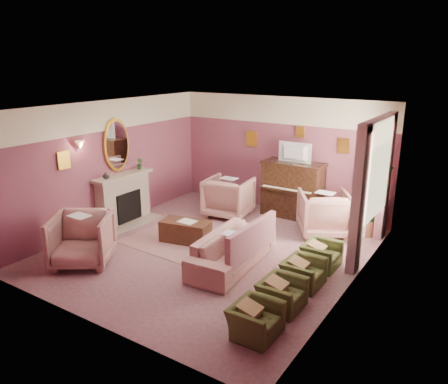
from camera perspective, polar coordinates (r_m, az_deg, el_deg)
The scene contains 48 objects.
floor at distance 8.76m, azimuth -1.63°, elevation -7.55°, with size 5.50×6.00×0.01m, color #8C5E64.
ceiling at distance 8.02m, azimuth -1.80°, elevation 11.00°, with size 5.50×6.00×0.01m, color silver.
wall_back at distance 10.81m, azimuth 7.40°, elevation 4.88°, with size 5.50×0.02×2.80m, color #663952.
wall_front at distance 6.18m, azimuth -17.79°, elevation -5.01°, with size 5.50×0.02×2.80m, color #663952.
wall_left at distance 10.05m, azimuth -14.75°, elevation 3.56°, with size 0.02×6.00×2.80m, color #663952.
wall_right at distance 7.14m, azimuth 16.76°, elevation -1.96°, with size 0.02×6.00×2.80m, color #663952.
picture_rail_band at distance 10.63m, azimuth 7.59°, elevation 10.54°, with size 5.50×0.01×0.65m, color #EEEBC4.
stripe_panel at distance 8.45m, azimuth 19.04°, elevation -1.61°, with size 0.01×3.00×2.15m, color #96A986.
fireplace_surround at distance 10.29m, azimuth -12.98°, elevation -0.93°, with size 0.30×1.40×1.10m, color tan.
fireplace_inset at distance 10.27m, azimuth -12.53°, elevation -1.82°, with size 0.18×0.72×0.68m, color black.
fire_ember at distance 10.30m, azimuth -12.31°, elevation -2.81°, with size 0.06×0.54×0.10m, color #FF5214.
mantel_shelf at distance 10.11m, azimuth -13.07°, elevation 2.12°, with size 0.40×1.55×0.07m, color tan.
hearth at distance 10.33m, azimuth -12.00°, elevation -3.96°, with size 0.55×1.50×0.02m, color tan.
mirror_frame at distance 10.07m, azimuth -13.88°, elevation 5.97°, with size 0.04×0.72×1.20m, color gold.
mirror_glass at distance 10.05m, azimuth -13.78°, elevation 5.96°, with size 0.01×0.60×1.06m, color white.
sconce_shade at distance 9.30m, azimuth -18.31°, elevation 5.87°, with size 0.20×0.20×0.16m, color tan.
piano at distance 10.51m, azimuth 8.93°, elevation 0.24°, with size 1.40×0.60×1.30m, color black.
piano_keyshelf at distance 10.18m, azimuth 8.14°, elevation 0.15°, with size 1.30×0.12×0.06m, color black.
piano_keys at distance 10.17m, azimuth 8.15°, elevation 0.36°, with size 1.20×0.08×0.02m, color white.
piano_top at distance 10.34m, azimuth 9.10°, elevation 3.75°, with size 1.45×0.65×0.04m, color black.
television at distance 10.23m, azimuth 9.06°, elevation 5.28°, with size 0.80×0.12×0.48m, color black.
print_back_left at distance 11.07m, azimuth 3.62°, elevation 6.96°, with size 0.30×0.03×0.38m, color gold.
print_back_right at distance 10.14m, azimuth 15.32°, elevation 5.82°, with size 0.26×0.03×0.34m, color gold.
print_back_mid at distance 10.46m, azimuth 9.91°, elevation 7.71°, with size 0.22×0.03×0.26m, color gold.
print_left_wall at distance 9.21m, azimuth -20.20°, elevation 3.93°, with size 0.03×0.28×0.36m, color gold.
window_blind at distance 8.53m, azimuth 19.63°, elevation 2.87°, with size 0.03×1.40×1.80m, color beige.
curtain_left at distance 7.79m, azimuth 17.13°, elevation -1.23°, with size 0.16×0.34×2.60m, color #A2626F.
curtain_right at distance 9.51m, azimuth 20.28°, elevation 1.69°, with size 0.16×0.34×2.60m, color #A2626F.
pelmet at distance 8.39m, azimuth 19.68°, elevation 8.65°, with size 0.16×2.20×0.16m, color #A2626F.
mantel_plant at distance 10.44m, azimuth -10.94°, elevation 3.67°, with size 0.16×0.16×0.28m, color #2A5626.
mantel_vase at distance 9.75m, azimuth -15.16°, elevation 2.09°, with size 0.16×0.16×0.16m, color #EEEBC4.
area_rug at distance 9.13m, azimuth -4.53°, elevation -6.50°, with size 2.50×1.80×0.01m, color #AA7670.
coffee_table at distance 9.09m, azimuth -5.03°, elevation -5.13°, with size 1.00×0.50×0.45m, color #462717.
table_paper at distance 8.97m, azimuth -4.81°, elevation -3.84°, with size 0.35×0.28×0.01m, color silver.
sofa at distance 7.98m, azimuth 1.15°, elevation -6.70°, with size 0.71×2.12×0.86m, color tan.
sofa_throw at distance 7.72m, azimuth 3.69°, elevation -6.17°, with size 0.11×1.61×0.59m, color #A2626F.
floral_armchair_left at distance 10.43m, azimuth 0.62°, elevation -0.39°, with size 1.01×1.01×1.05m, color tan.
floral_armchair_right at distance 9.57m, azimuth 12.93°, elevation -2.44°, with size 1.01×1.01×1.05m, color tan.
floral_armchair_front at distance 8.41m, azimuth -18.13°, elevation -5.60°, with size 1.01×1.01×1.05m, color tan.
olive_chair_a at distance 6.16m, azimuth 4.14°, elevation -15.73°, with size 0.49×0.70×0.60m, color #444E23.
olive_chair_b at distance 6.79m, azimuth 7.58°, elevation -12.51°, with size 0.49×0.70×0.60m, color #444E23.
olive_chair_c at distance 7.46m, azimuth 10.35°, elevation -9.81°, with size 0.49×0.70×0.60m, color #444E23.
olive_chair_d at distance 8.16m, azimuth 12.63°, elevation -7.56°, with size 0.49×0.70×0.60m, color #444E23.
side_table at distance 9.89m, azimuth 17.46°, elevation -3.25°, with size 0.52×0.52×0.70m, color white.
side_plant_big at distance 9.73m, azimuth 17.73°, elevation -0.37°, with size 0.30×0.30×0.34m, color #2A5626.
side_plant_small at distance 9.61m, azimuth 18.24°, elevation -0.81°, with size 0.16×0.16×0.28m, color #2A5626.
palm_pot at distance 9.89m, azimuth 18.26°, elevation -4.44°, with size 0.34×0.34×0.34m, color brown.
palm_plant at distance 9.61m, azimuth 18.74°, elevation 0.51°, with size 0.76×0.76×1.44m, color #2A5626.
Camera 1 is at (4.55, -6.55, 3.62)m, focal length 35.00 mm.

